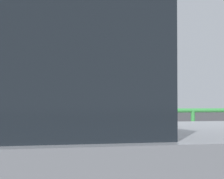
# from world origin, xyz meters

# --- Properties ---
(parking_meter) EXTENTS (0.18, 0.19, 1.48)m
(parking_meter) POSITION_xyz_m (0.15, 0.31, 1.24)
(parking_meter) COLOR slate
(parking_meter) RESTS_ON sidewalk_curb
(pedestrian_at_meter) EXTENTS (0.57, 0.69, 1.59)m
(pedestrian_at_meter) POSITION_xyz_m (0.64, 0.52, 1.05)
(pedestrian_at_meter) COLOR #1E233F
(pedestrian_at_meter) RESTS_ON sidewalk_curb
(background_railing) EXTENTS (24.06, 0.06, 1.03)m
(background_railing) POSITION_xyz_m (0.00, 2.76, 0.90)
(background_railing) COLOR #2D7A38
(background_railing) RESTS_ON sidewalk_curb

